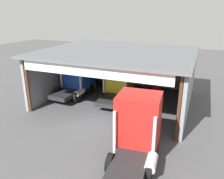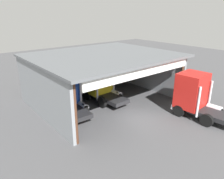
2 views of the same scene
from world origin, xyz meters
TOP-DOWN VIEW (x-y plane):
  - ground_plane at (0.00, 0.00)m, footprint 80.00×80.00m
  - workshop_shed at (0.00, 6.01)m, footprint 13.02×11.15m
  - truck_blue_left_bay at (-4.28, 5.04)m, footprint 2.66×5.06m
  - truck_yellow_center_right_bay at (-0.12, 5.51)m, footprint 2.57×5.19m
  - truck_red_center_left_bay at (4.06, -2.49)m, footprint 2.75×5.12m
  - oil_drum at (3.21, 9.37)m, footprint 0.58×0.58m
  - tool_cart at (2.94, 8.58)m, footprint 0.90×0.60m

SIDE VIEW (x-z plane):
  - ground_plane at x=0.00m, z-range 0.00..0.00m
  - oil_drum at x=3.21m, z-range 0.00..0.94m
  - tool_cart at x=2.94m, z-range 0.00..1.00m
  - truck_yellow_center_right_bay at x=-0.12m, z-range 0.07..3.67m
  - truck_red_center_left_bay at x=4.06m, z-range 0.03..3.76m
  - truck_blue_left_bay at x=-4.28m, z-range 0.09..3.90m
  - workshop_shed at x=0.00m, z-range 0.96..5.72m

